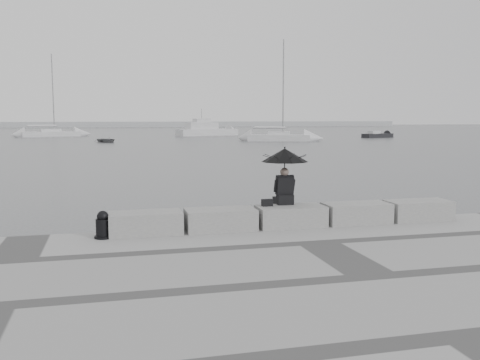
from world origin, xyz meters
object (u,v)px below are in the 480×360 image
object	(u,v)px
seated_person	(285,163)
sailboat_right	(279,137)
dinghy	(107,140)
mooring_bollard	(103,227)
sailboat_left	(51,133)
motor_cruiser	(207,130)
small_motorboat	(377,135)

from	to	relation	value
seated_person	sailboat_right	bearing A→B (deg)	73.67
sailboat_right	dinghy	xyz separation A→B (m)	(-21.58, 1.50, -0.24)
sailboat_right	mooring_bollard	bearing A→B (deg)	-90.73
sailboat_left	motor_cruiser	xyz separation A→B (m)	(24.64, -1.65, 0.38)
sailboat_right	dinghy	distance (m)	21.63
sailboat_right	small_motorboat	bearing A→B (deg)	42.89
mooring_bollard	motor_cruiser	xyz separation A→B (m)	(16.23, 75.57, 0.14)
seated_person	sailboat_left	world-z (taller)	sailboat_left
motor_cruiser	dinghy	bearing A→B (deg)	-148.38
dinghy	sailboat_left	bearing A→B (deg)	75.19
mooring_bollard	dinghy	distance (m)	55.67
seated_person	motor_cruiser	size ratio (longest dim) A/B	0.13
sailboat_right	motor_cruiser	xyz separation A→B (m)	(-5.44, 21.40, 0.37)
sailboat_left	small_motorboat	distance (m)	50.50
sailboat_right	dinghy	size ratio (longest dim) A/B	3.89
sailboat_left	seated_person	bearing A→B (deg)	-93.86
seated_person	motor_cruiser	distance (m)	76.03
small_motorboat	mooring_bollard	bearing A→B (deg)	-140.11
mooring_bollard	motor_cruiser	world-z (taller)	motor_cruiser
small_motorboat	motor_cruiser	bearing A→B (deg)	131.25
sailboat_left	small_motorboat	size ratio (longest dim) A/B	2.43
mooring_bollard	seated_person	bearing A→B (deg)	6.56
mooring_bollard	sailboat_right	xyz separation A→B (m)	(21.67, 54.17, -0.23)
motor_cruiser	small_motorboat	world-z (taller)	motor_cruiser
seated_person	sailboat_right	size ratio (longest dim) A/B	0.11
sailboat_left	small_motorboat	xyz separation A→B (m)	(47.94, -15.90, -0.19)
mooring_bollard	sailboat_right	size ratio (longest dim) A/B	0.05
mooring_bollard	dinghy	size ratio (longest dim) A/B	0.18
small_motorboat	sailboat_right	bearing A→B (deg)	-175.48
small_motorboat	sailboat_left	bearing A→B (deg)	144.35
seated_person	small_motorboat	world-z (taller)	seated_person
seated_person	sailboat_left	size ratio (longest dim) A/B	0.11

